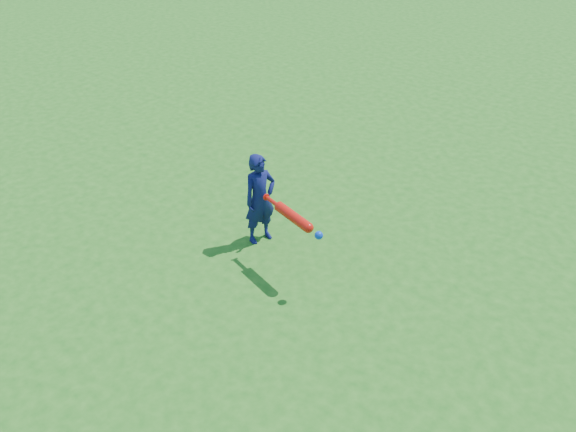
# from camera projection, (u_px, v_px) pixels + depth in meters

# --- Properties ---
(ground) EXTENTS (80.00, 80.00, 0.00)m
(ground) POSITION_uv_depth(u_px,v_px,m) (315.00, 266.00, 6.55)
(ground) COLOR #1C5F16
(ground) RESTS_ON ground
(child) EXTENTS (0.33, 0.42, 1.01)m
(child) POSITION_uv_depth(u_px,v_px,m) (260.00, 199.00, 6.70)
(child) COLOR #10144C
(child) RESTS_ON ground
(bat_swing) EXTENTS (0.88, 0.30, 0.10)m
(bat_swing) POSITION_uv_depth(u_px,v_px,m) (296.00, 218.00, 6.12)
(bat_swing) COLOR red
(bat_swing) RESTS_ON ground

